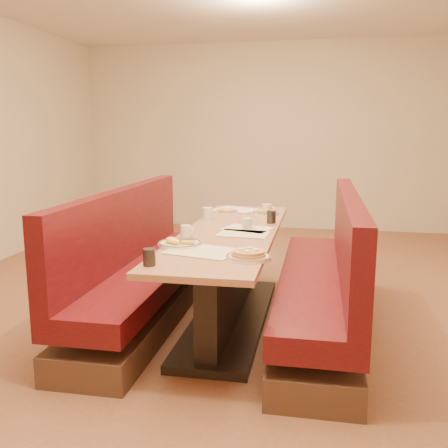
% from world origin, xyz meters
% --- Properties ---
extents(ground, '(8.00, 8.00, 0.00)m').
position_xyz_m(ground, '(0.00, 0.00, 0.00)').
color(ground, '#9E6647').
rests_on(ground, ground).
extents(room_envelope, '(6.04, 8.04, 2.82)m').
position_xyz_m(room_envelope, '(0.00, 0.00, 1.93)').
color(room_envelope, beige).
rests_on(room_envelope, ground).
extents(diner_table, '(0.70, 2.50, 0.75)m').
position_xyz_m(diner_table, '(0.00, 0.00, 0.37)').
color(diner_table, black).
rests_on(diner_table, ground).
extents(booth_left, '(0.55, 2.50, 1.05)m').
position_xyz_m(booth_left, '(-0.73, 0.00, 0.36)').
color(booth_left, '#4C3326').
rests_on(booth_left, ground).
extents(booth_right, '(0.55, 2.50, 1.05)m').
position_xyz_m(booth_right, '(0.73, 0.00, 0.36)').
color(booth_right, '#4C3326').
rests_on(booth_right, ground).
extents(placemat_near_left, '(0.50, 0.43, 0.00)m').
position_xyz_m(placemat_near_left, '(-0.06, -0.69, 0.75)').
color(placemat_near_left, beige).
rests_on(placemat_near_left, diner_table).
extents(placemat_near_right, '(0.39, 0.30, 0.00)m').
position_xyz_m(placemat_near_right, '(0.12, -0.11, 0.75)').
color(placemat_near_right, beige).
rests_on(placemat_near_right, diner_table).
extents(placemat_far_left, '(0.49, 0.44, 0.00)m').
position_xyz_m(placemat_far_left, '(-0.12, 1.00, 0.75)').
color(placemat_far_left, beige).
rests_on(placemat_far_left, diner_table).
extents(placemat_far_right, '(0.42, 0.36, 0.00)m').
position_xyz_m(placemat_far_right, '(0.12, 0.09, 0.75)').
color(placemat_far_right, beige).
rests_on(placemat_far_right, diner_table).
extents(pancake_plate, '(0.28, 0.28, 0.06)m').
position_xyz_m(pancake_plate, '(0.26, -0.82, 0.77)').
color(pancake_plate, white).
rests_on(pancake_plate, diner_table).
extents(eggs_plate, '(0.30, 0.30, 0.06)m').
position_xyz_m(eggs_plate, '(-0.25, -0.55, 0.77)').
color(eggs_plate, white).
rests_on(eggs_plate, diner_table).
extents(extra_plate_mid, '(0.24, 0.24, 0.05)m').
position_xyz_m(extra_plate_mid, '(0.19, 0.81, 0.77)').
color(extra_plate_mid, white).
rests_on(extra_plate_mid, diner_table).
extents(extra_plate_far, '(0.22, 0.22, 0.04)m').
position_xyz_m(extra_plate_far, '(-0.17, 0.81, 0.76)').
color(extra_plate_far, white).
rests_on(extra_plate_far, diner_table).
extents(coffee_mug_a, '(0.12, 0.08, 0.09)m').
position_xyz_m(coffee_mug_a, '(0.12, 0.08, 0.80)').
color(coffee_mug_a, white).
rests_on(coffee_mug_a, diner_table).
extents(coffee_mug_b, '(0.11, 0.08, 0.08)m').
position_xyz_m(coffee_mug_b, '(-0.28, -0.27, 0.79)').
color(coffee_mug_b, white).
rests_on(coffee_mug_b, diner_table).
extents(coffee_mug_c, '(0.13, 0.09, 0.10)m').
position_xyz_m(coffee_mug_c, '(0.20, 0.79, 0.80)').
color(coffee_mug_c, white).
rests_on(coffee_mug_c, diner_table).
extents(coffee_mug_d, '(0.13, 0.09, 0.10)m').
position_xyz_m(coffee_mug_d, '(-0.28, 0.45, 0.80)').
color(coffee_mug_d, white).
rests_on(coffee_mug_d, diner_table).
extents(soda_tumbler_near, '(0.07, 0.07, 0.10)m').
position_xyz_m(soda_tumbler_near, '(-0.28, -1.07, 0.80)').
color(soda_tumbler_near, black).
rests_on(soda_tumbler_near, diner_table).
extents(soda_tumbler_mid, '(0.08, 0.08, 0.11)m').
position_xyz_m(soda_tumbler_mid, '(0.28, 0.38, 0.80)').
color(soda_tumbler_mid, black).
rests_on(soda_tumbler_mid, diner_table).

